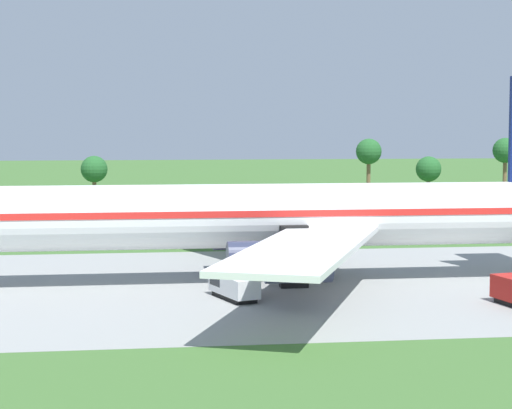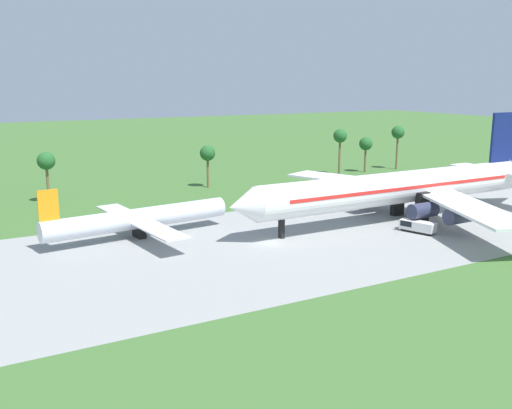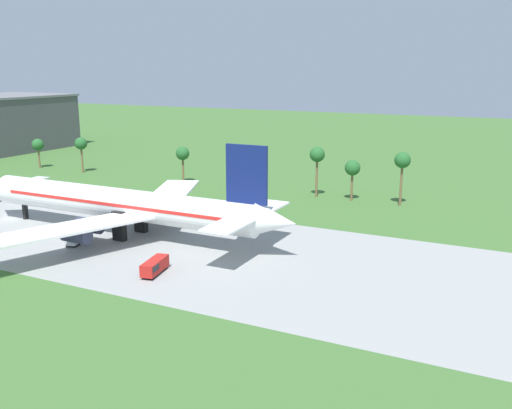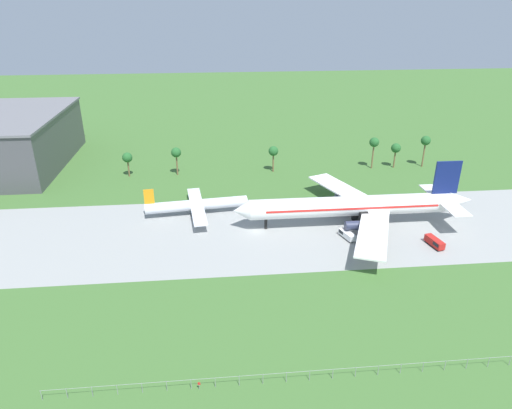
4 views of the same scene
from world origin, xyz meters
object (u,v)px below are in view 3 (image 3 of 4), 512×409
object	(u,v)px
regional_aircraft	(4,186)
fuel_truck	(77,237)
baggage_tug	(154,267)
jet_airliner	(124,204)

from	to	relation	value
regional_aircraft	fuel_truck	world-z (taller)	regional_aircraft
baggage_tug	regional_aircraft	bearing A→B (deg)	157.49
baggage_tug	fuel_truck	xyz separation A→B (m)	(-21.68, 6.80, -0.15)
regional_aircraft	jet_airliner	bearing A→B (deg)	-14.14
jet_airliner	fuel_truck	distance (m)	10.13
jet_airliner	regional_aircraft	distance (m)	46.85
regional_aircraft	fuel_truck	bearing A→B (deg)	-25.08
regional_aircraft	baggage_tug	bearing A→B (deg)	-22.51
jet_airliner	fuel_truck	size ratio (longest dim) A/B	11.30
jet_airliner	baggage_tug	distance (m)	22.90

